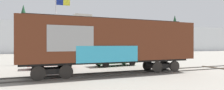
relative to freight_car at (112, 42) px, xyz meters
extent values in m
plane|color=gray|center=(0.23, 0.00, -2.48)|extent=(260.00, 260.00, 0.00)
cube|color=#4C4742|center=(0.04, -0.72, -2.44)|extent=(59.92, 3.39, 0.08)
cube|color=#4C4742|center=(-0.03, 0.72, -2.44)|extent=(59.92, 3.39, 0.08)
cube|color=#423323|center=(10.49, 0.58, -2.45)|extent=(0.38, 2.51, 0.07)
cube|color=#5B2B19|center=(0.00, 0.00, 0.09)|extent=(13.21, 3.70, 2.91)
cube|color=#2D2823|center=(0.00, 0.00, 1.66)|extent=(12.42, 1.08, 0.24)
cube|color=#999999|center=(-3.27, -1.69, 0.16)|extent=(2.87, 0.19, 1.60)
cube|color=#33A5CC|center=(-0.78, -1.56, -0.86)|extent=(4.37, 0.27, 1.10)
cube|color=black|center=(0.00, 0.00, -1.47)|extent=(12.88, 2.34, 0.20)
cube|color=black|center=(-4.40, -0.24, -1.97)|extent=(2.17, 1.46, 0.36)
cylinder|color=black|center=(-5.21, -1.00, -2.02)|extent=(0.93, 0.17, 0.92)
cylinder|color=black|center=(-5.29, 0.43, -2.02)|extent=(0.93, 0.17, 0.92)
cylinder|color=black|center=(-3.51, -0.91, -2.02)|extent=(0.93, 0.17, 0.92)
cylinder|color=black|center=(-3.59, 0.53, -2.02)|extent=(0.93, 0.17, 0.92)
cube|color=black|center=(4.41, 0.25, -1.97)|extent=(2.17, 1.46, 0.36)
cylinder|color=black|center=(3.60, -0.52, -2.02)|extent=(0.93, 0.17, 0.92)
cylinder|color=black|center=(3.52, 0.92, -2.02)|extent=(0.93, 0.17, 0.92)
cylinder|color=black|center=(5.30, -0.43, -2.02)|extent=(0.93, 0.17, 0.92)
cylinder|color=black|center=(5.22, 1.01, -2.02)|extent=(0.93, 0.17, 0.92)
cylinder|color=silver|center=(-3.78, 9.84, 1.49)|extent=(0.12, 0.12, 7.96)
cube|color=navy|center=(-2.92, 9.86, 4.94)|extent=(1.59, 0.08, 0.87)
cube|color=yellow|center=(-2.52, 9.88, 4.94)|extent=(0.80, 0.07, 0.87)
cube|color=silver|center=(0.23, 57.83, 1.60)|extent=(149.28, 41.55, 8.17)
cube|color=#9E9384|center=(24.62, 45.37, 6.96)|extent=(5.23, 4.61, 2.53)
cube|color=#9E9384|center=(5.47, 45.37, 7.41)|extent=(5.57, 3.70, 3.44)
cone|color=#193D23|center=(-11.04, 42.16, 8.09)|extent=(2.40, 2.40, 4.80)
cone|color=#193D23|center=(37.32, 42.05, 7.84)|extent=(2.15, 2.15, 4.30)
cube|color=#B21E1E|center=(-4.36, 5.15, -1.85)|extent=(4.34, 2.21, 0.64)
cube|color=#2D333D|center=(-4.53, 5.13, -1.20)|extent=(2.22, 1.80, 0.65)
cylinder|color=black|center=(-3.04, 6.13, -2.16)|extent=(0.66, 0.29, 0.64)
cylinder|color=black|center=(-2.86, 4.47, -2.16)|extent=(0.66, 0.29, 0.64)
cylinder|color=black|center=(-5.86, 5.82, -2.16)|extent=(0.66, 0.29, 0.64)
cylinder|color=black|center=(-5.68, 4.16, -2.16)|extent=(0.66, 0.29, 0.64)
cube|color=#1E5933|center=(2.09, 5.19, -1.78)|extent=(4.90, 2.58, 0.77)
cube|color=#2D333D|center=(1.86, 5.15, -1.05)|extent=(2.52, 1.97, 0.69)
cylinder|color=black|center=(3.50, 6.30, -2.16)|extent=(0.67, 0.33, 0.64)
cylinder|color=black|center=(3.80, 4.67, -2.16)|extent=(0.67, 0.33, 0.64)
cylinder|color=black|center=(0.38, 5.72, -2.16)|extent=(0.67, 0.33, 0.64)
cylinder|color=black|center=(0.69, 4.08, -2.16)|extent=(0.67, 0.33, 0.64)
camera|label=1|loc=(-4.59, -13.56, -0.21)|focal=30.28mm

